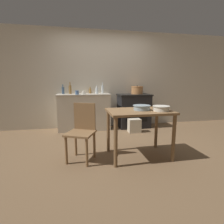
% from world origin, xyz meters
% --- Properties ---
extents(ground_plane, '(14.00, 14.00, 0.00)m').
position_xyz_m(ground_plane, '(0.00, 0.00, 0.00)').
color(ground_plane, brown).
extents(wall_back, '(8.00, 0.07, 2.55)m').
position_xyz_m(wall_back, '(0.00, 1.58, 1.27)').
color(wall_back, beige).
rests_on(wall_back, ground_plane).
extents(counter_cabinet, '(1.33, 0.52, 0.92)m').
position_xyz_m(counter_cabinet, '(-0.55, 1.31, 0.46)').
color(counter_cabinet, beige).
rests_on(counter_cabinet, ground_plane).
extents(stove, '(0.86, 0.56, 0.90)m').
position_xyz_m(stove, '(0.79, 1.29, 0.45)').
color(stove, black).
rests_on(stove, ground_plane).
extents(work_table, '(1.01, 0.70, 0.78)m').
position_xyz_m(work_table, '(0.26, -0.54, 0.65)').
color(work_table, olive).
rests_on(work_table, ground_plane).
extents(chair, '(0.53, 0.53, 0.90)m').
position_xyz_m(chair, '(-0.65, -0.46, 0.48)').
color(chair, olive).
rests_on(chair, ground_plane).
extents(flour_sack, '(0.30, 0.21, 0.33)m').
position_xyz_m(flour_sack, '(0.64, 0.79, 0.16)').
color(flour_sack, beige).
rests_on(flour_sack, ground_plane).
extents(stock_pot, '(0.32, 0.32, 0.23)m').
position_xyz_m(stock_pot, '(0.88, 1.32, 1.00)').
color(stock_pot, '#B77A47').
rests_on(stock_pot, stove).
extents(mixing_bowl_large, '(0.26, 0.26, 0.08)m').
position_xyz_m(mixing_bowl_large, '(0.57, -0.67, 0.82)').
color(mixing_bowl_large, silver).
rests_on(mixing_bowl_large, work_table).
extents(mixing_bowl_small, '(0.28, 0.28, 0.08)m').
position_xyz_m(mixing_bowl_small, '(0.31, -0.52, 0.82)').
color(mixing_bowl_small, '#93A8B2').
rests_on(mixing_bowl_small, work_table).
extents(bottle_far_left, '(0.07, 0.07, 0.17)m').
position_xyz_m(bottle_far_left, '(-0.37, 1.48, 0.99)').
color(bottle_far_left, olive).
rests_on(bottle_far_left, counter_cabinet).
extents(bottle_left, '(0.06, 0.06, 0.24)m').
position_xyz_m(bottle_left, '(-1.05, 1.42, 1.01)').
color(bottle_left, '#3D5675').
rests_on(bottle_left, counter_cabinet).
extents(bottle_mid_left, '(0.07, 0.07, 0.29)m').
position_xyz_m(bottle_mid_left, '(-0.88, 1.38, 1.03)').
color(bottle_mid_left, olive).
rests_on(bottle_mid_left, counter_cabinet).
extents(bottle_center_left, '(0.06, 0.06, 0.29)m').
position_xyz_m(bottle_center_left, '(-0.04, 1.48, 1.03)').
color(bottle_center_left, silver).
rests_on(bottle_center_left, counter_cabinet).
extents(bottle_center, '(0.07, 0.07, 0.21)m').
position_xyz_m(bottle_center, '(-0.21, 1.34, 1.00)').
color(bottle_center, silver).
rests_on(bottle_center, counter_cabinet).
extents(cup_center_right, '(0.09, 0.09, 0.08)m').
position_xyz_m(cup_center_right, '(-0.55, 1.21, 0.96)').
color(cup_center_right, silver).
rests_on(cup_center_right, counter_cabinet).
extents(cup_mid_right, '(0.09, 0.09, 0.10)m').
position_xyz_m(cup_mid_right, '(-0.71, 1.15, 0.97)').
color(cup_mid_right, '#4C6B99').
rests_on(cup_mid_right, counter_cabinet).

